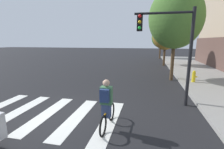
{
  "coord_description": "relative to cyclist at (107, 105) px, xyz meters",
  "views": [
    {
      "loc": [
        3.3,
        -5.34,
        2.86
      ],
      "look_at": [
        1.58,
        2.42,
        1.21
      ],
      "focal_mm": 26.12,
      "sensor_mm": 36.0,
      "label": 1
    }
  ],
  "objects": [
    {
      "name": "ground_plane",
      "position": [
        -2.07,
        0.6,
        -0.84
      ],
      "size": [
        120.0,
        120.0,
        0.0
      ],
      "primitive_type": "plane",
      "color": "black"
    },
    {
      "name": "crosswalk_stripes",
      "position": [
        -2.61,
        0.6,
        -0.84
      ],
      "size": [
        5.65,
        3.44,
        0.01
      ],
      "color": "silver",
      "rests_on": "ground"
    },
    {
      "name": "cyclist",
      "position": [
        0.0,
        0.0,
        0.0
      ],
      "size": [
        0.37,
        1.71,
        1.69
      ],
      "color": "black",
      "rests_on": "ground"
    },
    {
      "name": "traffic_light_near",
      "position": [
        2.14,
        2.72,
        2.02
      ],
      "size": [
        2.47,
        0.28,
        4.2
      ],
      "color": "black",
      "rests_on": "ground"
    },
    {
      "name": "fire_hydrant",
      "position": [
        4.27,
        6.79,
        -0.31
      ],
      "size": [
        0.33,
        0.22,
        0.78
      ],
      "color": "gold",
      "rests_on": "sidewalk"
    },
    {
      "name": "street_tree_near",
      "position": [
        2.96,
        7.68,
        3.56
      ],
      "size": [
        3.66,
        3.66,
        6.51
      ],
      "color": "#4C3823",
      "rests_on": "ground"
    },
    {
      "name": "street_tree_mid",
      "position": [
        3.06,
        15.11,
        2.65
      ],
      "size": [
        2.91,
        2.91,
        5.18
      ],
      "color": "#4C3823",
      "rests_on": "ground"
    },
    {
      "name": "street_tree_far",
      "position": [
        3.07,
        22.86,
        2.56
      ],
      "size": [
        2.84,
        2.84,
        5.05
      ],
      "color": "#4C3823",
      "rests_on": "ground"
    }
  ]
}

